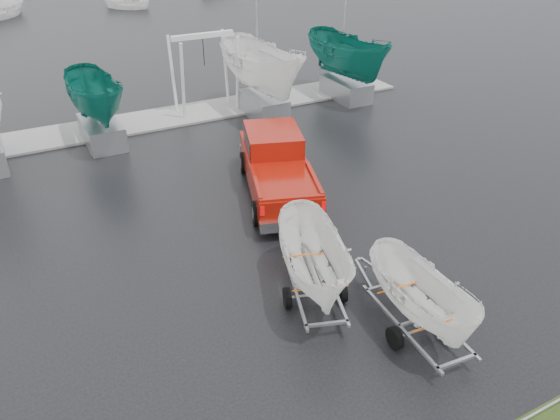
% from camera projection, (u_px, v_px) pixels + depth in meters
% --- Properties ---
extents(ground_plane, '(120.00, 120.00, 0.00)m').
position_uv_depth(ground_plane, '(252.00, 247.00, 18.12)').
color(ground_plane, black).
rests_on(ground_plane, ground).
extents(dock, '(30.00, 3.00, 0.12)m').
position_uv_depth(dock, '(143.00, 122.00, 28.03)').
color(dock, '#999993').
rests_on(dock, ground).
extents(pickup_truck, '(4.26, 7.01, 2.21)m').
position_uv_depth(pickup_truck, '(276.00, 163.00, 21.07)').
color(pickup_truck, maroon).
rests_on(pickup_truck, ground).
extents(trailer_hitched, '(2.28, 3.79, 5.13)m').
position_uv_depth(trailer_hitched, '(316.00, 216.00, 14.40)').
color(trailer_hitched, '#95989D').
rests_on(trailer_hitched, ground).
extents(trailer_parked, '(1.83, 3.69, 4.54)m').
position_uv_depth(trailer_parked, '(427.00, 257.00, 13.30)').
color(trailer_parked, '#95989D').
rests_on(trailer_parked, ground).
extents(boat_hoist, '(3.30, 2.18, 4.12)m').
position_uv_depth(boat_hoist, '(204.00, 62.00, 28.16)').
color(boat_hoist, silver).
rests_on(boat_hoist, ground).
extents(keelboat_1, '(2.21, 3.20, 6.97)m').
position_uv_depth(keelboat_1, '(91.00, 70.00, 23.96)').
color(keelboat_1, '#95989D').
rests_on(keelboat_1, ground).
extents(keelboat_2, '(2.77, 3.20, 10.95)m').
position_uv_depth(keelboat_2, '(262.00, 30.00, 26.72)').
color(keelboat_2, '#95989D').
rests_on(keelboat_2, ground).
extents(keelboat_3, '(2.57, 3.20, 10.74)m').
position_uv_depth(keelboat_3, '(350.00, 25.00, 29.33)').
color(keelboat_3, '#95989D').
rests_on(keelboat_3, ground).
extents(moored_boat_1, '(3.75, 3.76, 11.50)m').
position_uv_depth(moored_boat_1, '(2.00, 17.00, 52.23)').
color(moored_boat_1, white).
rests_on(moored_boat_1, ground).
extents(moored_boat_2, '(2.85, 2.84, 10.64)m').
position_uv_depth(moored_boat_2, '(127.00, 9.00, 56.27)').
color(moored_boat_2, white).
rests_on(moored_boat_2, ground).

